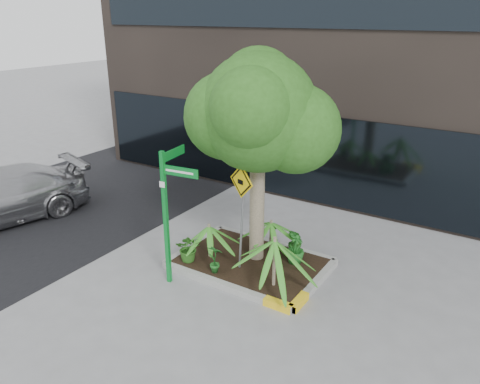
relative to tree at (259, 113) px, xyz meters
The scene contains 13 objects.
ground 3.53m from the tree, 113.23° to the right, with size 80.00×80.00×0.00m, color gray.
asphalt_road 7.59m from the tree, behind, with size 7.00×80.00×0.01m, color black.
planter 3.39m from the tree, 88.80° to the right, with size 3.35×2.36×0.15m.
tree is the anchor object (origin of this frame).
palm_front 2.62m from the tree, 42.88° to the right, with size 1.23×1.23×1.37m.
palm_left 2.80m from the tree, 149.22° to the right, with size 0.91×0.91×1.01m.
palm_back 2.64m from the tree, 73.39° to the left, with size 0.88×0.88×0.98m.
shrub_a 3.38m from the tree, 140.78° to the right, with size 0.58×0.58×0.64m, color #29621C.
shrub_b 3.10m from the tree, 15.04° to the left, with size 0.41×0.41×0.73m, color #1D621F.
shrub_c 3.21m from the tree, 110.38° to the right, with size 0.36×0.36×0.67m, color #1F6520.
shrub_d 3.11m from the tree, 32.86° to the left, with size 0.38×0.38×0.70m, color #1F5919.
street_sign_post 2.60m from the tree, 124.20° to the right, with size 0.90×0.85×2.91m.
cattle_sign 1.82m from the tree, 95.48° to the right, with size 0.69×0.26×2.37m.
Camera 1 is at (5.00, -7.70, 5.42)m, focal length 35.00 mm.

